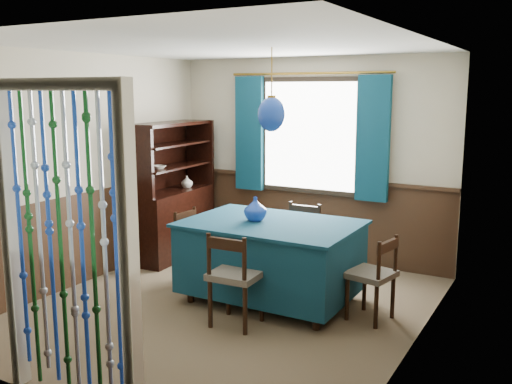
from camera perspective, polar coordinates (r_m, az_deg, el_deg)
The scene contains 22 objects.
floor at distance 5.70m, azimuth -3.03°, elevation -11.50°, with size 4.00×4.00×0.00m, color brown.
ceiling at distance 5.31m, azimuth -3.29°, elevation 14.43°, with size 4.00×4.00×0.00m, color silver.
wall_back at distance 7.12m, azimuth 5.50°, elevation 3.24°, with size 3.60×3.60×0.00m, color beige.
wall_front at distance 3.86m, azimuth -19.26°, elevation -3.19°, with size 3.60×3.60×0.00m, color beige.
wall_left at distance 6.50m, azimuth -16.69°, elevation 2.19°, with size 4.00×4.00×0.00m, color beige.
wall_right at distance 4.67m, azimuth 15.85°, elevation -0.76°, with size 4.00×4.00×0.00m, color beige.
wainscot_back at distance 7.23m, azimuth 5.35°, elevation -2.68°, with size 3.60×3.60×0.00m, color #3A2416.
wainscot_front at distance 4.10m, azimuth -18.47°, elevation -13.40°, with size 3.60×3.60×0.00m, color #3A2416.
wainscot_left at distance 6.63m, azimuth -16.27°, elevation -4.24°, with size 4.00×4.00×0.00m, color #3A2416.
wainscot_right at distance 4.87m, azimuth 15.24°, elevation -9.45°, with size 4.00×4.00×0.00m, color #3A2416.
window at distance 7.04m, azimuth 5.38°, elevation 5.62°, with size 1.32×0.12×1.42m, color black.
doorway at distance 3.95m, azimuth -18.44°, elevation -5.85°, with size 1.16×0.12×2.18m, color silver, non-canonical shape.
dining_table at distance 5.73m, azimuth 1.50°, elevation -6.42°, with size 1.69×1.17×0.82m.
chair_near at distance 5.15m, azimuth -2.16°, elevation -8.40°, with size 0.45×0.43×0.87m.
chair_far at distance 6.32m, azimuth 4.33°, elevation -4.92°, with size 0.43×0.42×0.86m.
chair_left at distance 6.26m, azimuth -6.08°, elevation -5.31°, with size 0.41×0.42×0.82m.
chair_right at distance 5.39m, azimuth 11.67°, elevation -8.16°, with size 0.45×0.46×0.80m.
sideboard at distance 7.33m, azimuth -8.36°, elevation -1.82°, with size 0.53×1.33×1.71m.
pendant_lamp at distance 5.50m, azimuth 1.57°, elevation 7.79°, with size 0.27×0.27×0.79m.
vase_table at distance 5.69m, azimuth -0.07°, elevation -1.80°, with size 0.21×0.21×0.22m, color navy.
bowl_shelf at distance 6.94m, azimuth -9.73°, elevation 2.48°, with size 0.19×0.19×0.05m, color beige.
vase_sideboard at distance 7.42m, azimuth -6.92°, elevation 1.09°, with size 0.17×0.17×0.17m, color beige.
Camera 1 is at (2.84, -4.47, 2.10)m, focal length 40.00 mm.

